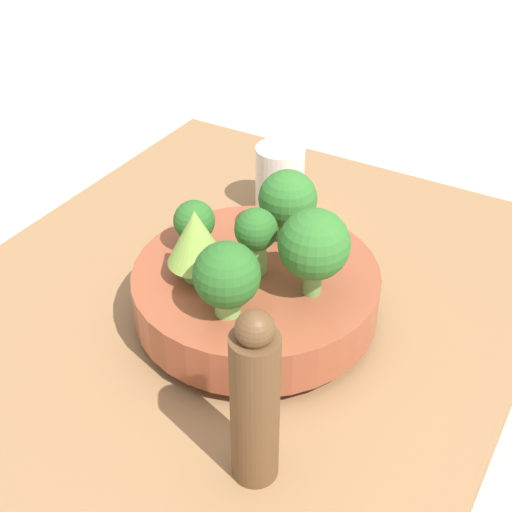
% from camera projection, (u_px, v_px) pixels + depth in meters
% --- Properties ---
extents(ground_plane, '(6.00, 6.00, 0.00)m').
position_uv_depth(ground_plane, '(220.00, 343.00, 0.82)').
color(ground_plane, '#ADA89E').
extents(table, '(0.82, 0.63, 0.04)m').
position_uv_depth(table, '(219.00, 329.00, 0.81)').
color(table, olive).
rests_on(table, ground_plane).
extents(bowl, '(0.26, 0.26, 0.07)m').
position_uv_depth(bowl, '(256.00, 292.00, 0.77)').
color(bowl, brown).
rests_on(bowl, table).
extents(broccoli_floret_center, '(0.04, 0.04, 0.08)m').
position_uv_depth(broccoli_floret_center, '(256.00, 234.00, 0.72)').
color(broccoli_floret_center, '#7AB256').
rests_on(broccoli_floret_center, bowl).
extents(broccoli_floret_right, '(0.06, 0.06, 0.08)m').
position_uv_depth(broccoli_floret_right, '(288.00, 201.00, 0.78)').
color(broccoli_floret_right, '#609347').
rests_on(broccoli_floret_right, bowl).
extents(romanesco_piece_far, '(0.06, 0.06, 0.08)m').
position_uv_depth(romanesco_piece_far, '(196.00, 239.00, 0.72)').
color(romanesco_piece_far, '#6BA34C').
rests_on(romanesco_piece_far, bowl).
extents(broccoli_floret_left, '(0.07, 0.07, 0.08)m').
position_uv_depth(broccoli_floret_left, '(227.00, 276.00, 0.67)').
color(broccoli_floret_left, '#7AB256').
rests_on(broccoli_floret_left, bowl).
extents(broccoli_floret_front, '(0.07, 0.07, 0.09)m').
position_uv_depth(broccoli_floret_front, '(314.00, 245.00, 0.69)').
color(broccoli_floret_front, '#609347').
rests_on(broccoli_floret_front, bowl).
extents(broccoli_floret_back, '(0.05, 0.05, 0.06)m').
position_uv_depth(broccoli_floret_back, '(194.00, 224.00, 0.77)').
color(broccoli_floret_back, '#609347').
rests_on(broccoli_floret_back, bowl).
extents(cup, '(0.06, 0.06, 0.09)m').
position_uv_depth(cup, '(280.00, 179.00, 0.95)').
color(cup, silver).
rests_on(cup, table).
extents(pepper_mill, '(0.04, 0.04, 0.18)m').
position_uv_depth(pepper_mill, '(255.00, 402.00, 0.58)').
color(pepper_mill, brown).
rests_on(pepper_mill, table).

